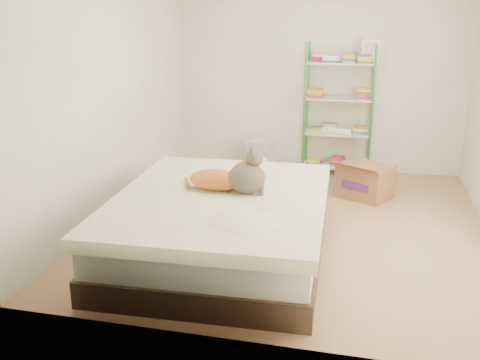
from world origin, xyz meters
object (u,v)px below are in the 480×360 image
(bed, at_px, (221,225))
(grey_cat, at_px, (247,171))
(cardboard_box, at_px, (365,181))
(white_bin, at_px, (261,155))
(orange_cat, at_px, (216,177))
(shelf_unit, at_px, (339,111))

(bed, relative_size, grey_cat, 5.75)
(cardboard_box, xyz_separation_m, white_bin, (-1.40, 0.85, 0.00))
(bed, height_order, grey_cat, grey_cat)
(bed, xyz_separation_m, grey_cat, (0.21, 0.10, 0.49))
(grey_cat, bearing_deg, white_bin, -1.34)
(orange_cat, height_order, white_bin, orange_cat)
(cardboard_box, height_order, white_bin, cardboard_box)
(orange_cat, height_order, shelf_unit, shelf_unit)
(orange_cat, distance_m, grey_cat, 0.30)
(cardboard_box, bearing_deg, grey_cat, -91.21)
(grey_cat, xyz_separation_m, cardboard_box, (1.02, 1.78, -0.57))
(shelf_unit, bearing_deg, white_bin, -178.25)
(orange_cat, bearing_deg, bed, -56.42)
(white_bin, bearing_deg, cardboard_box, -31.37)
(bed, height_order, cardboard_box, bed)
(bed, bearing_deg, grey_cat, 23.39)
(orange_cat, distance_m, cardboard_box, 2.23)
(shelf_unit, height_order, white_bin, shelf_unit)
(bed, bearing_deg, white_bin, 91.46)
(shelf_unit, bearing_deg, orange_cat, -109.33)
(grey_cat, bearing_deg, cardboard_box, -39.35)
(shelf_unit, xyz_separation_m, white_bin, (-1.01, -0.03, -0.63))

